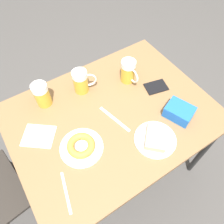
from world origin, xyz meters
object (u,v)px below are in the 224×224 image
fork (66,192)px  beer_mug_right (41,94)px  plate_with_donut (81,146)px  knife (115,119)px  napkin_folded (39,136)px  beer_mug_center (81,81)px  beer_mug_left (128,71)px  passport_near_edge (156,87)px  blue_pouch (179,112)px  plate_with_cake (155,138)px

fork → beer_mug_right: bearing=-12.9°
plate_with_donut → fork: (-0.15, 0.16, -0.02)m
knife → napkin_folded: bearing=71.9°
beer_mug_center → napkin_folded: (-0.15, 0.33, -0.07)m
beer_mug_left → knife: bearing=131.1°
passport_near_edge → beer_mug_center: bearing=59.5°
knife → passport_near_edge: 0.33m
knife → blue_pouch: 0.34m
napkin_folded → fork: bearing=178.8°
napkin_folded → fork: same height
passport_near_edge → plate_with_cake: bearing=139.6°
passport_near_edge → beer_mug_left: bearing=37.3°
plate_with_cake → napkin_folded: plate_with_cake is taller
blue_pouch → beer_mug_center: bearing=38.1°
beer_mug_center → passport_near_edge: (-0.22, -0.37, -0.07)m
plate_with_cake → passport_near_edge: size_ratio=1.45×
plate_with_donut → fork: size_ratio=1.15×
plate_with_donut → knife: 0.23m
beer_mug_left → beer_mug_center: 0.27m
plate_with_cake → passport_near_edge: bearing=-40.4°
beer_mug_left → passport_near_edge: beer_mug_left is taller
fork → blue_pouch: blue_pouch is taller
fork → plate_with_donut: bearing=-46.5°
beer_mug_center → fork: bearing=144.4°
plate_with_donut → napkin_folded: 0.23m
knife → passport_near_edge: passport_near_edge is taller
beer_mug_right → blue_pouch: size_ratio=0.84×
beer_mug_left → passport_near_edge: bearing=-142.7°
plate_with_cake → fork: 0.48m
fork → knife: same height
beer_mug_right → fork: size_ratio=0.78×
plate_with_donut → beer_mug_center: beer_mug_center is taller
beer_mug_right → beer_mug_center: bearing=-98.7°
beer_mug_center → passport_near_edge: size_ratio=0.99×
plate_with_cake → fork: (0.01, 0.48, -0.01)m
napkin_folded → blue_pouch: 0.73m
beer_mug_right → passport_near_edge: 0.64m
blue_pouch → beer_mug_right: bearing=50.2°
plate_with_cake → beer_mug_right: 0.63m
napkin_folded → knife: bearing=-108.1°
plate_with_cake → beer_mug_left: beer_mug_left is taller
plate_with_cake → beer_mug_right: beer_mug_right is taller
plate_with_donut → passport_near_edge: (0.11, -0.55, -0.02)m
beer_mug_right → blue_pouch: bearing=-129.8°
beer_mug_right → blue_pouch: beer_mug_right is taller
beer_mug_right → knife: (-0.30, -0.26, -0.07)m
fork → blue_pouch: 0.68m
beer_mug_center → blue_pouch: (-0.43, -0.34, -0.04)m
knife → blue_pouch: size_ratio=1.25×
plate_with_cake → passport_near_edge: 0.35m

